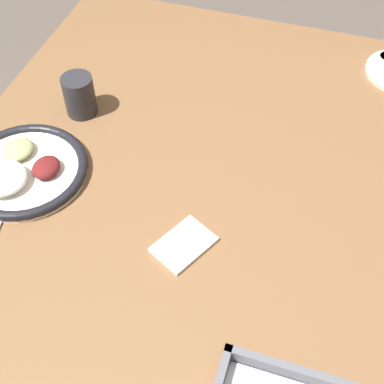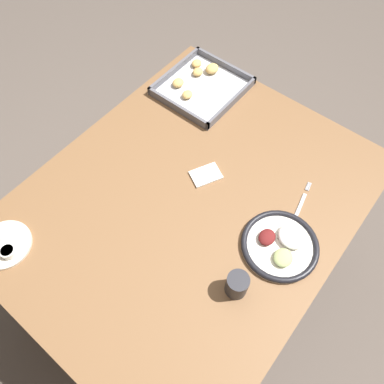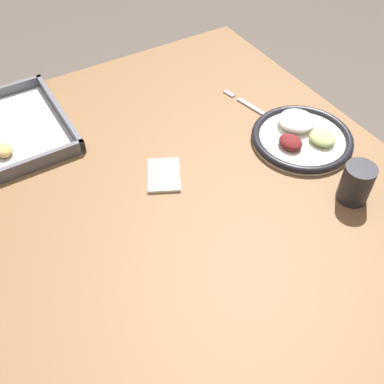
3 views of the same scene
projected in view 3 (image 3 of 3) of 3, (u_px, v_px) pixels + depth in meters
name	position (u px, v px, depth m)	size (l,w,h in m)	color
ground_plane	(194.00, 347.00, 1.51)	(8.00, 8.00, 0.00)	#564C44
dining_table	(195.00, 231.00, 1.04)	(1.26, 1.01, 0.73)	brown
dinner_plate	(302.00, 136.00, 1.11)	(0.25, 0.25, 0.04)	white
fork	(256.00, 109.00, 1.20)	(0.21, 0.06, 0.00)	#B2B2B7
drinking_cup	(356.00, 183.00, 0.96)	(0.07, 0.07, 0.09)	#28282D
napkin	(164.00, 175.00, 1.03)	(0.13, 0.11, 0.01)	white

